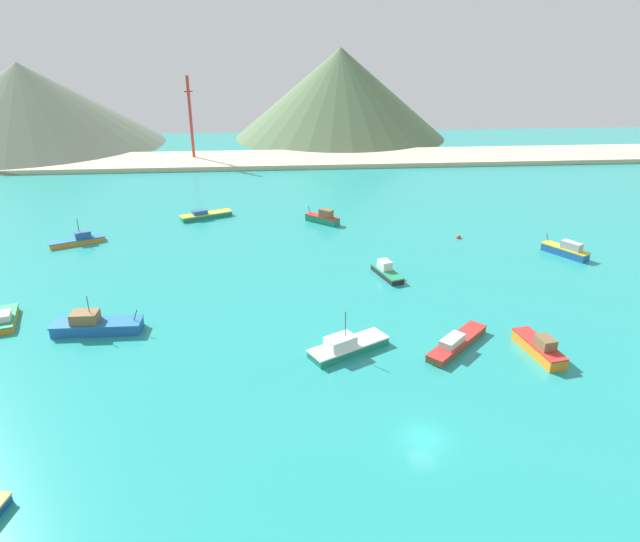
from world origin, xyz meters
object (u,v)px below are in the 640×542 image
(fishing_boat_11, at_px, (566,250))
(fishing_boat_10, at_px, (95,325))
(fishing_boat_5, at_px, (205,215))
(fishing_boat_2, at_px, (347,346))
(fishing_boat_3, at_px, (539,348))
(radio_tower, at_px, (191,119))
(buoy_0, at_px, (458,237))
(fishing_boat_0, at_px, (3,319))
(fishing_boat_6, at_px, (323,218))
(fishing_boat_7, at_px, (386,271))
(fishing_boat_13, at_px, (456,343))
(fishing_boat_1, at_px, (78,240))

(fishing_boat_11, bearing_deg, fishing_boat_10, -164.32)
(fishing_boat_5, height_order, fishing_boat_11, fishing_boat_11)
(fishing_boat_2, bearing_deg, fishing_boat_3, -6.20)
(fishing_boat_2, xyz_separation_m, radio_tower, (-30.88, 106.96, 11.15))
(fishing_boat_11, relative_size, buoy_0, 8.78)
(fishing_boat_0, bearing_deg, buoy_0, 21.22)
(fishing_boat_5, distance_m, fishing_boat_10, 46.64)
(fishing_boat_5, bearing_deg, buoy_0, -18.48)
(fishing_boat_11, distance_m, radio_tower, 107.47)
(fishing_boat_6, height_order, fishing_boat_7, fishing_boat_6)
(fishing_boat_6, distance_m, fishing_boat_13, 49.65)
(fishing_boat_3, relative_size, fishing_boat_13, 0.87)
(fishing_boat_6, height_order, fishing_boat_13, fishing_boat_6)
(fishing_boat_0, distance_m, fishing_boat_7, 53.65)
(fishing_boat_0, relative_size, fishing_boat_2, 0.75)
(fishing_boat_2, bearing_deg, fishing_boat_10, 166.58)
(radio_tower, bearing_deg, fishing_boat_11, -48.00)
(fishing_boat_7, relative_size, radio_tower, 0.32)
(fishing_boat_5, bearing_deg, fishing_boat_3, -51.30)
(fishing_boat_3, height_order, fishing_boat_5, fishing_boat_3)
(fishing_boat_2, xyz_separation_m, fishing_boat_11, (40.66, 27.52, 0.19))
(fishing_boat_2, bearing_deg, fishing_boat_7, 67.60)
(fishing_boat_7, xyz_separation_m, radio_tower, (-39.76, 85.41, 11.18))
(fishing_boat_3, height_order, fishing_boat_7, fishing_boat_3)
(fishing_boat_3, xyz_separation_m, radio_tower, (-53.32, 109.40, 11.01))
(fishing_boat_0, height_order, fishing_boat_5, fishing_boat_5)
(radio_tower, bearing_deg, fishing_boat_10, -90.07)
(fishing_boat_2, distance_m, fishing_boat_13, 13.23)
(fishing_boat_11, distance_m, buoy_0, 18.28)
(fishing_boat_11, bearing_deg, fishing_boat_6, 152.35)
(fishing_boat_0, bearing_deg, fishing_boat_1, 88.98)
(buoy_0, height_order, radio_tower, radio_tower)
(fishing_boat_2, relative_size, fishing_boat_10, 0.93)
(fishing_boat_7, xyz_separation_m, fishing_boat_11, (31.77, 5.96, 0.22))
(fishing_boat_2, bearing_deg, fishing_boat_13, -0.47)
(buoy_0, bearing_deg, fishing_boat_7, -136.04)
(fishing_boat_5, xyz_separation_m, fishing_boat_11, (62.78, -25.67, 0.38))
(fishing_boat_6, distance_m, radio_tower, 68.00)
(fishing_boat_6, xyz_separation_m, fishing_boat_10, (-32.36, -40.71, -0.05))
(buoy_0, bearing_deg, fishing_boat_2, -124.08)
(fishing_boat_10, relative_size, fishing_boat_13, 1.16)
(fishing_boat_13, relative_size, buoy_0, 10.73)
(buoy_0, bearing_deg, fishing_boat_1, 177.64)
(fishing_boat_1, xyz_separation_m, fishing_boat_6, (44.46, 7.93, 0.32))
(fishing_boat_2, relative_size, fishing_boat_3, 1.24)
(fishing_boat_2, relative_size, fishing_boat_6, 1.52)
(fishing_boat_0, xyz_separation_m, fishing_boat_10, (12.63, -3.20, 0.34))
(buoy_0, bearing_deg, fishing_boat_11, -32.57)
(fishing_boat_0, xyz_separation_m, fishing_boat_11, (84.29, 16.92, 0.37))
(fishing_boat_0, height_order, buoy_0, fishing_boat_0)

